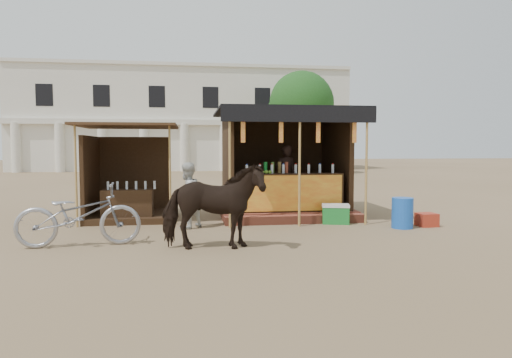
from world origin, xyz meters
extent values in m
plane|color=#846B4C|center=(0.00, 0.00, 0.00)|extent=(120.00, 120.00, 0.00)
cube|color=#964631|center=(1.00, 3.50, 0.11)|extent=(3.40, 2.80, 0.22)
cube|color=#964631|center=(1.00, 1.95, 0.10)|extent=(3.40, 0.35, 0.20)
cube|color=#322012|center=(1.00, 2.55, 0.69)|extent=(2.60, 0.55, 0.95)
cube|color=orange|center=(1.00, 2.27, 0.69)|extent=(2.50, 0.02, 0.88)
cube|color=#322012|center=(1.00, 4.75, 1.47)|extent=(3.00, 0.12, 2.50)
cube|color=#322012|center=(-0.50, 3.50, 1.47)|extent=(0.12, 2.50, 2.50)
cube|color=#322012|center=(2.50, 3.50, 1.47)|extent=(0.12, 2.50, 2.50)
cube|color=black|center=(1.00, 3.30, 2.75)|extent=(3.60, 3.60, 0.06)
cube|color=black|center=(1.00, 1.52, 2.57)|extent=(3.60, 0.06, 0.36)
cylinder|color=tan|center=(-0.60, 1.55, 1.38)|extent=(0.06, 0.06, 2.75)
cylinder|color=tan|center=(1.00, 1.55, 1.38)|extent=(0.06, 0.06, 2.75)
cylinder|color=tan|center=(2.60, 1.55, 1.38)|extent=(0.06, 0.06, 2.75)
cube|color=red|center=(-0.30, 1.55, 2.20)|extent=(0.10, 0.02, 0.55)
cube|color=red|center=(0.57, 1.55, 2.20)|extent=(0.10, 0.02, 0.55)
cube|color=red|center=(1.43, 1.55, 2.20)|extent=(0.10, 0.02, 0.55)
cube|color=red|center=(2.30, 1.55, 2.20)|extent=(0.10, 0.02, 0.55)
imported|color=black|center=(1.11, 3.60, 1.05)|extent=(0.66, 0.49, 1.66)
cube|color=#322012|center=(-3.00, 3.20, 0.07)|extent=(2.00, 2.00, 0.15)
cube|color=#322012|center=(-3.00, 4.15, 1.05)|extent=(1.90, 0.10, 2.10)
cube|color=#322012|center=(-3.95, 3.20, 1.05)|extent=(0.10, 1.90, 2.10)
cube|color=#472D19|center=(-3.00, 3.10, 2.35)|extent=(2.40, 2.40, 0.06)
cylinder|color=tan|center=(-4.05, 2.15, 1.18)|extent=(0.05, 0.05, 2.35)
cylinder|color=tan|center=(-1.95, 2.15, 1.18)|extent=(0.05, 0.05, 2.35)
cube|color=#322012|center=(-3.00, 2.70, 0.40)|extent=(1.20, 0.50, 0.80)
imported|color=black|center=(-1.08, -0.58, 0.77)|extent=(1.88, 0.95, 1.55)
imported|color=#9899A0|center=(-3.50, 0.04, 0.58)|extent=(2.27, 1.01, 1.16)
imported|color=silver|center=(-1.55, 1.65, 0.74)|extent=(0.91, 0.90, 1.48)
cylinder|color=blue|center=(3.25, 1.00, 0.34)|extent=(0.59, 0.59, 0.69)
cube|color=#A32D1B|center=(3.91, 1.13, 0.15)|extent=(0.44, 0.42, 0.30)
cube|color=#1C7F2E|center=(1.95, 1.81, 0.20)|extent=(0.71, 0.56, 0.40)
cube|color=white|center=(1.95, 1.81, 0.43)|extent=(0.73, 0.59, 0.06)
cube|color=silver|center=(-2.00, 30.00, 4.00)|extent=(26.00, 7.00, 8.00)
cube|color=silver|center=(-2.00, 26.40, 3.70)|extent=(26.00, 0.50, 0.40)
cube|color=silver|center=(-2.00, 26.50, 8.05)|extent=(26.00, 0.30, 0.25)
cylinder|color=silver|center=(-14.00, 26.40, 1.80)|extent=(0.70, 0.70, 3.60)
cylinder|color=silver|center=(-11.00, 26.40, 1.80)|extent=(0.70, 0.70, 3.60)
cylinder|color=silver|center=(-8.00, 26.40, 1.80)|extent=(0.70, 0.70, 3.60)
cylinder|color=silver|center=(-5.00, 26.40, 1.80)|extent=(0.70, 0.70, 3.60)
cylinder|color=silver|center=(-2.00, 26.40, 1.80)|extent=(0.70, 0.70, 3.60)
cylinder|color=silver|center=(1.00, 26.40, 1.80)|extent=(0.70, 0.70, 3.60)
cylinder|color=silver|center=(4.00, 26.40, 1.80)|extent=(0.70, 0.70, 3.60)
cylinder|color=silver|center=(7.00, 26.40, 1.80)|extent=(0.70, 0.70, 3.60)
cylinder|color=silver|center=(10.00, 26.40, 1.80)|extent=(0.70, 0.70, 3.60)
cylinder|color=#382314|center=(6.00, 22.00, 2.00)|extent=(0.50, 0.50, 4.00)
sphere|color=#21581E|center=(6.00, 22.00, 4.80)|extent=(4.40, 4.40, 4.40)
sphere|color=#21581E|center=(5.20, 22.60, 4.20)|extent=(2.99, 2.99, 2.99)
camera|label=1|loc=(-1.44, -8.63, 1.82)|focal=32.00mm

